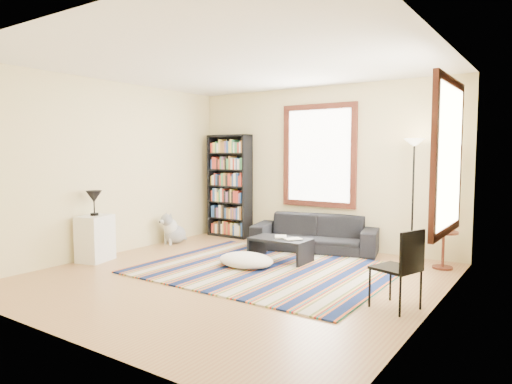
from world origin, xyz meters
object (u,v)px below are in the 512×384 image
Objects in this scene: side_table at (443,250)px; bookshelf at (230,186)px; floor_lamp at (413,201)px; folding_chair at (396,268)px; dog at (175,228)px; white_cabinet at (95,238)px; coffee_table at (280,250)px; sofa at (315,233)px; floor_cushion at (246,260)px.

bookshelf is at bearing 175.59° from side_table.
side_table is (0.48, -0.14, -0.66)m from floor_lamp.
folding_chair reaches higher than dog.
side_table is at bearing -4.41° from bookshelf.
white_cabinet is at bearing -98.90° from bookshelf.
side_table is (2.14, 0.94, 0.09)m from coffee_table.
dog is (-2.40, -0.86, -0.03)m from sofa.
sofa reaches higher than floor_cushion.
bookshelf is at bearing 77.63° from dog.
coffee_table is at bearing 170.44° from folding_chair.
coffee_table is at bearing -109.21° from sofa.
sofa is at bearing 178.80° from side_table.
coffee_table is 2.32m from dog.
coffee_table is 2.38m from folding_chair.
bookshelf is at bearing 132.76° from floor_cushion.
bookshelf is at bearing 177.28° from floor_lamp.
white_cabinet is (-2.14, -0.97, 0.24)m from floor_cushion.
dog is at bearing -109.23° from bookshelf.
sofa is at bearing -176.36° from floor_lamp.
white_cabinet is (-0.44, -2.80, -0.65)m from bookshelf.
folding_chair is at bearing -30.50° from bookshelf.
floor_lamp is at bearing 163.45° from side_table.
bookshelf is 1.08× the size of floor_lamp.
side_table is at bearing -16.55° from floor_lamp.
white_cabinet is (-2.45, -2.53, 0.05)m from sofa.
side_table is at bearing 107.10° from folding_chair.
bookshelf is 2.91m from white_cabinet.
floor_lamp is 2.29m from folding_chair.
folding_chair is (4.01, -2.36, -0.57)m from bookshelf.
floor_lamp is at bearing 18.69° from white_cabinet.
floor_cushion is 1.20× the size of white_cabinet.
floor_cushion is at bearing -138.54° from floor_lamp.
sofa reaches higher than coffee_table.
dog reaches higher than side_table.
side_table is at bearing 32.76° from floor_cushion.
bookshelf is 2.22× the size of coffee_table.
bookshelf is 2.65m from floor_cushion.
floor_cushion is 1.53× the size of dog.
folding_chair is 1.23× the size of white_cabinet.
floor_lamp is at bearing 41.46° from floor_cushion.
bookshelf reaches higher than sofa.
coffee_table is (-0.09, -0.98, -0.12)m from sofa.
folding_chair is at bearing -91.40° from side_table.
bookshelf reaches higher than floor_lamp.
white_cabinet is at bearing -155.66° from floor_cushion.
folding_chair is at bearing -8.82° from dog.
floor_cushion is at bearing -147.24° from side_table.
sofa is at bearing 152.22° from folding_chair.
folding_chair is at bearing -78.88° from floor_lamp.
coffee_table is 1.67× the size of side_table.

